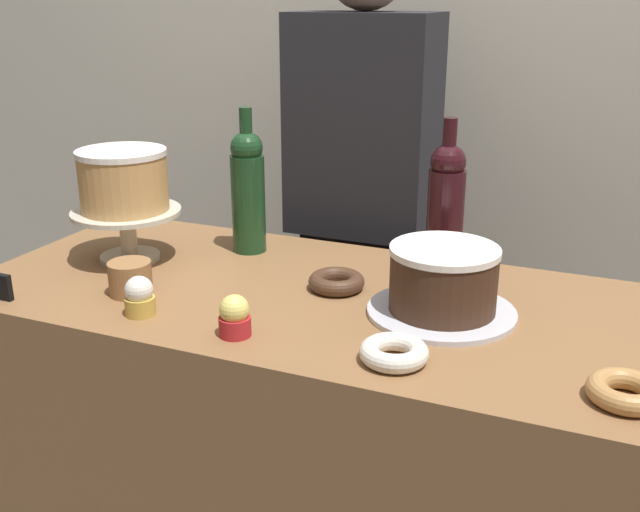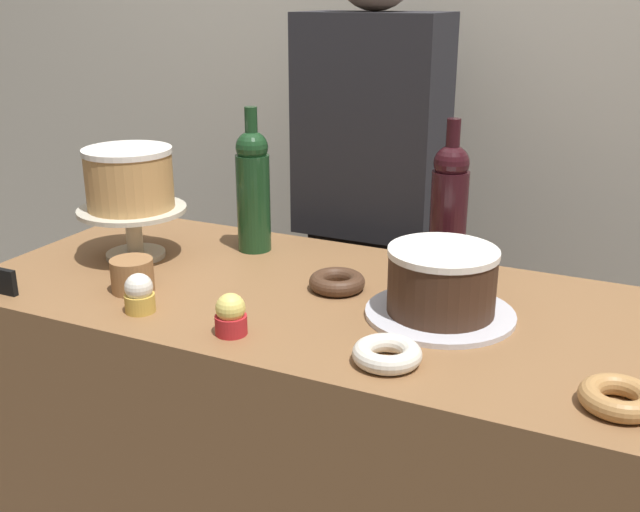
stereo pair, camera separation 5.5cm
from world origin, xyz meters
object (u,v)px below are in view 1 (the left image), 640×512
Objects in this scene: chocolate_round_cake at (443,279)px; cupcake_lemon at (235,317)px; donut_chocolate at (336,282)px; barista_figure at (361,233)px; cake_stand_pedestal at (127,226)px; donut_sugar at (394,352)px; wine_bottle_green at (248,189)px; wine_bottle_dark_red at (446,207)px; donut_maple at (626,391)px; white_layer_cake at (123,180)px; cupcake_vanilla at (140,297)px; cookie_stack at (130,278)px.

chocolate_round_cake is 0.38m from cupcake_lemon.
cupcake_lemon is 0.66× the size of donut_chocolate.
barista_figure reaches higher than chocolate_round_cake.
cake_stand_pedestal is at bearing 148.37° from cupcake_lemon.
cake_stand_pedestal reaches higher than donut_sugar.
barista_figure is (0.14, 0.36, -0.19)m from wine_bottle_green.
wine_bottle_dark_red is (-0.05, 0.22, 0.07)m from chocolate_round_cake.
cake_stand_pedestal is 0.49m from donut_chocolate.
donut_sugar is 1.00× the size of donut_chocolate.
wine_bottle_green is 0.43m from barista_figure.
donut_maple is 0.59m from donut_chocolate.
chocolate_round_cake is 0.61× the size of wine_bottle_green.
chocolate_round_cake is 2.67× the size of cupcake_lemon.
white_layer_cake is 0.96× the size of chocolate_round_cake.
wine_bottle_dark_red is at bearing 4.07° from wine_bottle_green.
cupcake_vanilla is at bearing -178.86° from donut_maple.
donut_sugar is 0.56m from cookie_stack.
donut_chocolate is (0.27, -0.14, -0.13)m from wine_bottle_green.
wine_bottle_dark_red reaches higher than chocolate_round_cake.
chocolate_round_cake is at bearing 35.94° from cupcake_lemon.
chocolate_round_cake is at bearing -10.91° from donut_chocolate.
cookie_stack reaches higher than donut_maple.
cookie_stack is (0.12, -0.16, -0.15)m from white_layer_cake.
barista_figure is at bearing 71.24° from cookie_stack.
wine_bottle_green reaches higher than chocolate_round_cake.
wine_bottle_dark_red reaches higher than donut_chocolate.
cake_stand_pedestal reaches higher than cookie_stack.
wine_bottle_dark_red reaches higher than cupcake_vanilla.
cupcake_vanilla is 0.66× the size of donut_sugar.
chocolate_round_cake is 0.22m from donut_sugar.
chocolate_round_cake is at bearing -20.66° from wine_bottle_green.
cookie_stack is at bearing -146.37° from wine_bottle_dark_red.
white_layer_cake is 0.67m from barista_figure.
wine_bottle_dark_red is 0.48m from barista_figure.
wine_bottle_dark_red is at bearing 16.20° from cake_stand_pedestal.
cupcake_lemon is 0.66× the size of donut_sugar.
chocolate_round_cake is 0.60m from cookie_stack.
chocolate_round_cake is 0.53m from wine_bottle_green.
cupcake_lemon is at bearing -65.14° from wine_bottle_green.
donut_chocolate is (-0.17, -0.17, -0.13)m from wine_bottle_dark_red.
cookie_stack is at bearing -52.83° from white_layer_cake.
wine_bottle_green reaches higher than cupcake_vanilla.
cupcake_lemon is (-0.25, -0.44, -0.11)m from wine_bottle_dark_red.
cake_stand_pedestal is 0.48m from cupcake_lemon.
cupcake_lemon is at bearing -144.06° from chocolate_round_cake.
cupcake_vanilla is (0.20, -0.24, -0.15)m from white_layer_cake.
donut_maple is at bearing -47.87° from barista_figure.
cupcake_vanilla is at bearing -157.40° from chocolate_round_cake.
donut_maple is at bearing -3.71° from cookie_stack.
cookie_stack is (-0.09, -0.32, -0.11)m from wine_bottle_green.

